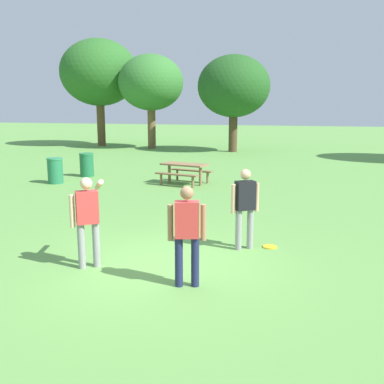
{
  "coord_description": "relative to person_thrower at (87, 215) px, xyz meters",
  "views": [
    {
      "loc": [
        2.49,
        -7.26,
        2.86
      ],
      "look_at": [
        -0.02,
        1.97,
        1.0
      ],
      "focal_mm": 41.47,
      "sensor_mm": 36.0,
      "label": 1
    }
  ],
  "objects": [
    {
      "name": "trash_can_further_along",
      "position": [
        -5.16,
        9.48,
        -0.48
      ],
      "size": [
        0.59,
        0.59,
        0.96
      ],
      "color": "#1E663D",
      "rests_on": "ground"
    },
    {
      "name": "trash_can_beside_table",
      "position": [
        -5.48,
        7.66,
        -0.48
      ],
      "size": [
        0.59,
        0.59,
        0.96
      ],
      "color": "#237047",
      "rests_on": "ground"
    },
    {
      "name": "frisbee",
      "position": [
        3.04,
        2.0,
        -0.95
      ],
      "size": [
        0.29,
        0.29,
        0.03
      ],
      "primitive_type": "cylinder",
      "color": "yellow",
      "rests_on": "ground"
    },
    {
      "name": "ground_plane",
      "position": [
        1.3,
        0.41,
        -0.96
      ],
      "size": [
        120.0,
        120.0,
        0.0
      ],
      "primitive_type": "plane",
      "color": "#609947"
    },
    {
      "name": "tree_broad_center",
      "position": [
        -6.86,
        21.79,
        3.41
      ],
      "size": [
        4.35,
        4.35,
        6.26
      ],
      "color": "brown",
      "rests_on": "ground"
    },
    {
      "name": "person_thrower",
      "position": [
        0.0,
        0.0,
        0.0
      ],
      "size": [
        0.52,
        0.83,
        1.64
      ],
      "color": "gray",
      "rests_on": "ground"
    },
    {
      "name": "tree_far_right",
      "position": [
        -1.11,
        21.01,
        3.08
      ],
      "size": [
        4.49,
        4.49,
        5.98
      ],
      "color": "#4C3823",
      "rests_on": "ground"
    },
    {
      "name": "tree_tall_left",
      "position": [
        -11.13,
        22.79,
        4.21
      ],
      "size": [
        5.5,
        5.5,
        7.53
      ],
      "color": "brown",
      "rests_on": "ground"
    },
    {
      "name": "person_catcher",
      "position": [
        2.54,
        1.76,
        -0.02
      ],
      "size": [
        0.52,
        0.4,
        1.64
      ],
      "color": "gray",
      "rests_on": "ground"
    },
    {
      "name": "picnic_table_near",
      "position": [
        -0.75,
        8.76,
        -0.4
      ],
      "size": [
        1.99,
        1.78,
        0.77
      ],
      "color": "olive",
      "rests_on": "ground"
    },
    {
      "name": "person_bystander",
      "position": [
        1.94,
        -0.37,
        -0.02
      ],
      "size": [
        0.59,
        0.32,
        1.64
      ],
      "color": "#1E234C",
      "rests_on": "ground"
    }
  ]
}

